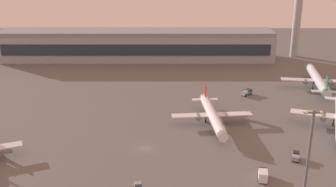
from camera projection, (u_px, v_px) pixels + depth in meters
ground_plane at (146, 148)px, 130.79m from camera, size 416.00×416.00×0.00m
terminal_building at (138, 45)px, 233.94m from camera, size 152.19×22.40×16.40m
control_tower at (298, 11)px, 233.17m from camera, size 8.00×8.00×46.50m
airplane_terminal_side at (213, 115)px, 147.51m from camera, size 29.15×37.40×9.59m
airplane_mid_apron at (318, 80)px, 185.27m from camera, size 32.38×41.45×10.64m
fuel_truck at (247, 92)px, 177.55m from camera, size 5.69×6.16×2.35m
catering_truck at (263, 175)px, 112.55m from camera, size 3.35×5.99×3.05m
maintenance_van at (296, 156)px, 123.39m from camera, size 3.12×4.54×2.25m
apron_light_west at (310, 150)px, 99.35m from camera, size 4.80×0.90×24.33m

